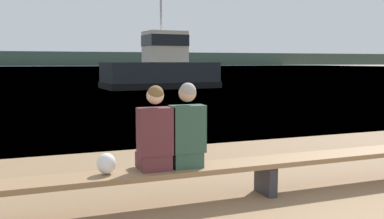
# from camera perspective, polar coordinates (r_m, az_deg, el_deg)

# --- Properties ---
(water_surface) EXTENTS (240.00, 240.00, 0.00)m
(water_surface) POSITION_cam_1_polar(r_m,az_deg,el_deg) (128.33, -19.54, 5.28)
(water_surface) COLOR teal
(water_surface) RESTS_ON ground
(far_shoreline) EXTENTS (600.00, 12.00, 5.99)m
(far_shoreline) POSITION_cam_1_polar(r_m,az_deg,el_deg) (197.98, -20.09, 6.40)
(far_shoreline) COLOR #384233
(far_shoreline) RESTS_ON ground
(bench_main) EXTENTS (8.40, 0.48, 0.46)m
(bench_main) POSITION_cam_1_polar(r_m,az_deg,el_deg) (5.78, 9.82, -7.35)
(bench_main) COLOR #8E6B47
(bench_main) RESTS_ON ground
(person_left) EXTENTS (0.42, 0.41, 1.02)m
(person_left) POSITION_cam_1_polar(r_m,az_deg,el_deg) (5.09, -4.97, -3.34)
(person_left) COLOR #56282D
(person_left) RESTS_ON bench_main
(person_right) EXTENTS (0.42, 0.42, 1.04)m
(person_right) POSITION_cam_1_polar(r_m,az_deg,el_deg) (5.21, -0.72, -2.87)
(person_right) COLOR #2D4C3D
(person_right) RESTS_ON bench_main
(shopping_bag) EXTENTS (0.22, 0.18, 0.25)m
(shopping_bag) POSITION_cam_1_polar(r_m,az_deg,el_deg) (5.05, -11.35, -7.11)
(shopping_bag) COLOR white
(shopping_bag) RESTS_ON bench_main
(tugboat_red) EXTENTS (7.68, 4.11, 6.77)m
(tugboat_red) POSITION_cam_1_polar(r_m,az_deg,el_deg) (28.61, -4.16, 5.26)
(tugboat_red) COLOR black
(tugboat_red) RESTS_ON water_surface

